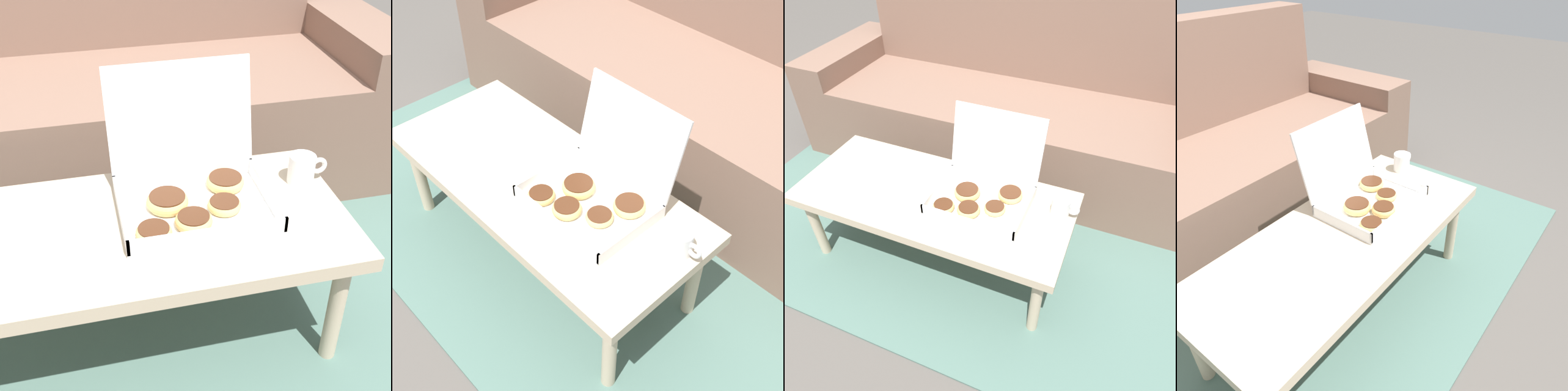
{
  "view_description": "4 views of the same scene",
  "coord_description": "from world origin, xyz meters",
  "views": [
    {
      "loc": [
        -0.05,
        -1.17,
        1.23
      ],
      "look_at": [
        0.2,
        -0.09,
        0.45
      ],
      "focal_mm": 50.0,
      "sensor_mm": 36.0,
      "label": 1
    },
    {
      "loc": [
        1.08,
        -0.91,
        1.61
      ],
      "look_at": [
        0.2,
        -0.09,
        0.45
      ],
      "focal_mm": 50.0,
      "sensor_mm": 36.0,
      "label": 2
    },
    {
      "loc": [
        0.64,
        -1.13,
        1.46
      ],
      "look_at": [
        0.2,
        -0.09,
        0.45
      ],
      "focal_mm": 35.0,
      "sensor_mm": 36.0,
      "label": 3
    },
    {
      "loc": [
        -0.79,
        -0.84,
        1.27
      ],
      "look_at": [
        0.2,
        -0.09,
        0.45
      ],
      "focal_mm": 35.0,
      "sensor_mm": 36.0,
      "label": 4
    }
  ],
  "objects": [
    {
      "name": "area_rug",
      "position": [
        0.0,
        0.3,
        0.01
      ],
      "size": [
        2.47,
        1.84,
        0.01
      ],
      "primitive_type": "cube",
      "color": "#4C6B60",
      "rests_on": "ground_plane"
    },
    {
      "name": "couch",
      "position": [
        0.0,
        0.82,
        0.33
      ],
      "size": [
        2.35,
        0.82,
        0.98
      ],
      "color": "#7A5B4C",
      "rests_on": "ground_plane"
    },
    {
      "name": "coffee_mug",
      "position": [
        0.52,
        -0.02,
        0.44
      ],
      "size": [
        0.11,
        0.07,
        0.08
      ],
      "color": "white",
      "rests_on": "coffee_table"
    },
    {
      "name": "coffee_table",
      "position": [
        0.0,
        -0.11,
        0.36
      ],
      "size": [
        1.17,
        0.51,
        0.4
      ],
      "color": "#C6B293",
      "rests_on": "ground_plane"
    },
    {
      "name": "pastry_box",
      "position": [
        0.2,
        -0.05,
        0.45
      ],
      "size": [
        0.39,
        0.36,
        0.33
      ],
      "color": "white",
      "rests_on": "coffee_table"
    },
    {
      "name": "ground_plane",
      "position": [
        0.0,
        0.0,
        0.0
      ],
      "size": [
        12.0,
        12.0,
        0.0
      ],
      "primitive_type": "plane",
      "color": "#514C47"
    }
  ]
}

